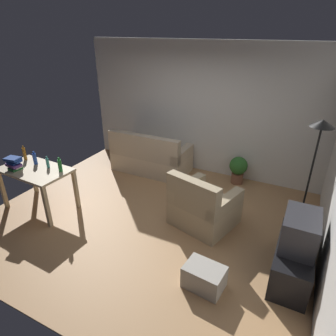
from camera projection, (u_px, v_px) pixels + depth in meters
name	position (u px, v px, depth m)	size (l,w,h in m)	color
ground_plane	(149.00, 219.00, 4.91)	(5.20, 4.40, 0.02)	tan
wall_rear	(200.00, 109.00, 6.08)	(5.20, 0.10, 2.70)	silver
couch	(150.00, 158.00, 6.40)	(1.64, 0.84, 0.92)	beige
tv_stand	(293.00, 260.00, 3.69)	(0.44, 1.10, 0.48)	black
tv	(300.00, 231.00, 3.49)	(0.41, 0.60, 0.44)	#2D2D33
torchiere_lamp	(317.00, 148.00, 3.99)	(0.32, 0.32, 1.81)	black
desk	(36.00, 175.00, 4.93)	(1.23, 0.75, 0.76)	#C6B28E
potted_plant	(238.00, 168.00, 5.88)	(0.36, 0.36, 0.57)	brown
armchair	(203.00, 207.00, 4.63)	(1.09, 1.05, 0.92)	tan
storage_box	(204.00, 277.00, 3.56)	(0.48, 0.34, 0.30)	#A8A399
bottle_amber	(24.00, 154.00, 5.18)	(0.06, 0.06, 0.26)	#9E6019
bottle_blue	(35.00, 159.00, 5.01)	(0.07, 0.07, 0.24)	#2347A3
bottle_tall	(48.00, 163.00, 4.89)	(0.05, 0.05, 0.21)	teal
bottle_green	(60.00, 165.00, 4.75)	(0.06, 0.06, 0.25)	#1E722D
book_stack	(14.00, 163.00, 4.81)	(0.27, 0.21, 0.22)	#236B33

